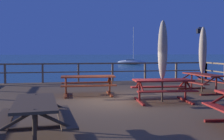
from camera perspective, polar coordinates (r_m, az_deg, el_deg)
The scene contains 11 objects.
ground_plane at distance 9.80m, azimuth 1.01°, elevation -10.82°, with size 600.00×600.00×0.00m, color #2D5B6B.
wooden_deck at distance 9.71m, azimuth 1.02°, elevation -8.58°, with size 14.12×12.19×0.78m, color brown.
railing_waterside_far at distance 15.38m, azimuth -3.49°, elevation 0.29°, with size 13.92×0.10×1.09m.
picnic_table_mid_left at distance 9.29m, azimuth 10.76°, elevation -3.25°, with size 2.07×1.55×0.78m.
picnic_table_mid_right at distance 12.09m, azimuth 18.82°, elevation -1.74°, with size 1.53×2.26×0.78m.
picnic_table_back_left at distance 10.57m, azimuth -5.14°, elevation -2.34°, with size 2.13×1.47×0.78m.
picnic_table_mid_centre at distance 5.35m, azimuth -16.01°, elevation -8.51°, with size 1.54×2.04×0.78m.
patio_umbrella_short_front at distance 9.19m, azimuth 10.73°, elevation 4.17°, with size 0.32×0.32×2.77m.
patio_umbrella_short_mid at distance 11.99m, azimuth 18.76°, elevation 3.93°, with size 0.32×0.32×2.77m.
lamp_post_hooked at distance 16.70m, azimuth 18.48°, elevation 5.04°, with size 0.61×0.44×3.20m.
sailboat_distant at distance 56.07m, azimuth 4.25°, elevation 1.75°, with size 6.20×3.72×7.72m.
Camera 1 is at (-1.93, -9.29, 2.47)m, focal length 42.95 mm.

